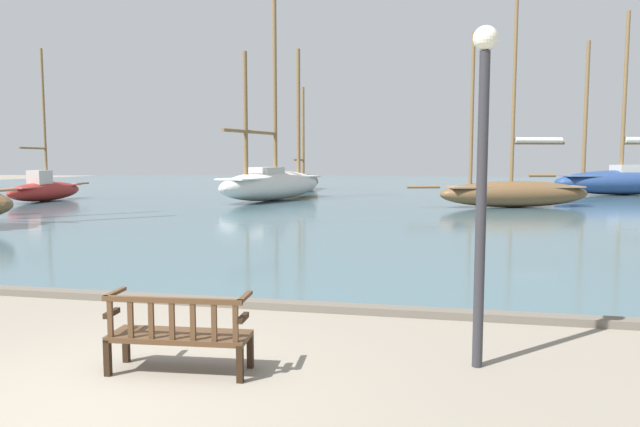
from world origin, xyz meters
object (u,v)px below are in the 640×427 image
object	(u,v)px
sailboat_far_starboard	(273,182)
sailboat_centre_channel	(303,181)
park_bench	(179,333)
sailboat_outer_starboard	(624,179)
sailboat_nearest_port	(45,189)
lamp_post	(482,162)
sailboat_mid_starboard	(514,191)

from	to	relation	value
sailboat_far_starboard	sailboat_centre_channel	bearing A→B (deg)	94.87
park_bench	sailboat_outer_starboard	bearing A→B (deg)	67.21
park_bench	sailboat_centre_channel	distance (m)	39.45
sailboat_far_starboard	sailboat_nearest_port	bearing A→B (deg)	-165.79
sailboat_nearest_port	lamp_post	distance (m)	32.25
sailboat_outer_starboard	lamp_post	size ratio (longest dim) A/B	3.15
sailboat_nearest_port	sailboat_mid_starboard	xyz separation A→B (m)	(26.28, 0.79, 0.14)
sailboat_mid_starboard	lamp_post	size ratio (longest dim) A/B	2.73
sailboat_mid_starboard	sailboat_nearest_port	bearing A→B (deg)	-178.28
sailboat_nearest_port	sailboat_mid_starboard	distance (m)	26.30
park_bench	sailboat_centre_channel	size ratio (longest dim) A/B	0.20
park_bench	sailboat_mid_starboard	world-z (taller)	sailboat_mid_starboard
sailboat_outer_starboard	sailboat_nearest_port	bearing A→B (deg)	-159.25
park_bench	lamp_post	bearing A→B (deg)	15.03
sailboat_far_starboard	sailboat_mid_starboard	world-z (taller)	sailboat_far_starboard
sailboat_far_starboard	sailboat_mid_starboard	xyz separation A→B (m)	(13.39, -2.48, -0.24)
sailboat_far_starboard	sailboat_nearest_port	size ratio (longest dim) A/B	1.36
sailboat_mid_starboard	sailboat_far_starboard	bearing A→B (deg)	169.52
sailboat_nearest_port	lamp_post	xyz separation A→B (m)	(22.97, -22.58, 1.62)
lamp_post	sailboat_outer_starboard	bearing A→B (deg)	71.36
park_bench	sailboat_centre_channel	world-z (taller)	sailboat_centre_channel
sailboat_far_starboard	park_bench	bearing A→B (deg)	-75.88
sailboat_outer_starboard	sailboat_mid_starboard	world-z (taller)	sailboat_outer_starboard
sailboat_outer_starboard	sailboat_nearest_port	distance (m)	37.50
park_bench	sailboat_far_starboard	distance (m)	27.59
sailboat_outer_starboard	sailboat_mid_starboard	size ratio (longest dim) A/B	1.15
sailboat_outer_starboard	sailboat_mid_starboard	bearing A→B (deg)	-125.09
sailboat_outer_starboard	sailboat_nearest_port	world-z (taller)	sailboat_outer_starboard
sailboat_nearest_port	lamp_post	bearing A→B (deg)	-44.51
lamp_post	sailboat_centre_channel	bearing A→B (deg)	106.36
sailboat_nearest_port	sailboat_mid_starboard	size ratio (longest dim) A/B	0.82
sailboat_far_starboard	sailboat_centre_channel	distance (m)	11.98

